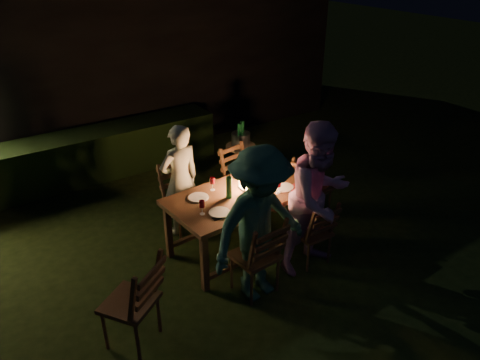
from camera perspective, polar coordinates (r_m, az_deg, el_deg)
garden_envelope at (r=10.23m, az=-19.83°, el=14.34°), size 40.00×40.00×3.20m
dining_table at (r=5.88m, az=0.63°, el=-2.10°), size 2.03×1.11×0.82m
chair_near_left at (r=5.38m, az=1.95°, el=-10.69°), size 0.50×0.54×1.05m
chair_near_right at (r=5.91m, az=8.73°, el=-7.56°), size 0.42×0.45×0.92m
chair_far_left at (r=6.42m, az=-6.84°, el=-3.89°), size 0.49×0.53×1.04m
chair_far_right at (r=6.91m, az=0.22°, el=-1.35°), size 0.52×0.55×1.01m
chair_end at (r=6.82m, az=8.76°, el=-2.18°), size 0.55×0.52×0.98m
chair_spare at (r=4.91m, az=-12.87°, el=-15.85°), size 0.69×0.70×1.08m
person_house_side at (r=6.23m, az=-7.31°, el=-0.05°), size 0.59×0.41×1.56m
person_opp_right at (r=5.53m, az=9.60°, el=-2.19°), size 0.96×0.77×1.87m
person_opp_left at (r=5.00m, az=2.41°, el=-5.60°), size 1.22×0.76×1.83m
lantern at (r=5.82m, az=0.72°, el=0.28°), size 0.16×0.16×0.35m
plate_far_left at (r=5.71m, az=-5.08°, el=-2.13°), size 0.25×0.25×0.01m
plate_near_left at (r=5.40m, az=-2.52°, el=-3.97°), size 0.25×0.25×0.01m
plate_far_right at (r=6.24m, az=2.63°, el=0.65°), size 0.25×0.25×0.01m
plate_near_right at (r=5.95m, az=5.35°, el=-0.87°), size 0.25×0.25×0.01m
wineglass_a at (r=5.84m, az=-3.38°, el=-0.47°), size 0.06×0.06×0.18m
wineglass_b at (r=5.35m, az=-4.65°, el=-3.36°), size 0.06×0.06×0.18m
wineglass_c at (r=5.78m, az=4.69°, el=-0.83°), size 0.06×0.06×0.18m
wineglass_d at (r=6.27m, az=4.07°, el=1.60°), size 0.06×0.06×0.18m
wineglass_e at (r=5.53m, az=1.74°, el=-2.11°), size 0.06×0.06×0.18m
bottle_table at (r=5.64m, az=-1.36°, el=-0.92°), size 0.07×0.07×0.28m
napkin_left at (r=5.53m, az=1.46°, el=-3.09°), size 0.18×0.14×0.01m
napkin_right at (r=5.96m, az=6.58°, el=-0.89°), size 0.18×0.14×0.01m
phone at (r=5.31m, az=-2.64°, el=-4.60°), size 0.14×0.07×0.01m
side_table at (r=7.57m, az=0.11°, el=3.66°), size 0.49×0.49×0.66m
ice_bucket at (r=7.50m, az=0.11°, el=4.97°), size 0.30×0.30×0.22m
bottle_bucket_a at (r=7.42m, az=-0.04°, el=5.15°), size 0.07×0.07×0.32m
bottle_bucket_b at (r=7.54m, az=0.25°, el=5.50°), size 0.07×0.07×0.32m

